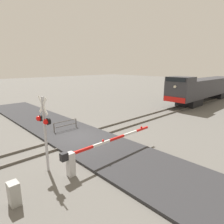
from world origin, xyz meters
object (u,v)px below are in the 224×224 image
crossing_signal (44,126)px  crossing_gate (86,154)px  guard_railing (65,124)px  locomotive (205,88)px  utility_cabinet (14,194)px

crossing_signal → crossing_gate: (1.29, 1.65, -1.66)m
crossing_signal → guard_railing: bearing=141.3°
crossing_signal → locomotive: bearing=95.7°
crossing_gate → crossing_signal: bearing=-128.1°
crossing_signal → guard_railing: crossing_signal is taller
crossing_gate → guard_railing: (-6.34, 2.40, -0.28)m
crossing_signal → utility_cabinet: crossing_signal is taller
guard_railing → crossing_gate: bearing=-20.7°
crossing_signal → crossing_gate: crossing_signal is taller
crossing_gate → utility_cabinet: crossing_gate is taller
crossing_signal → guard_railing: size_ratio=1.85×
crossing_signal → guard_railing: (-5.05, 4.05, -1.93)m
guard_railing → locomotive: bearing=84.3°
locomotive → guard_railing: locomotive is taller
crossing_gate → utility_cabinet: 3.84m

